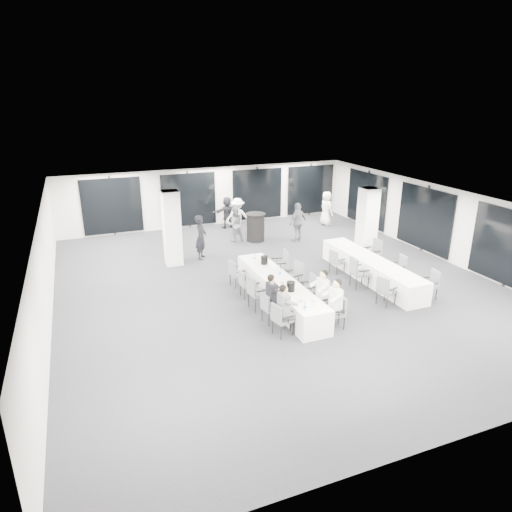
{
  "coord_description": "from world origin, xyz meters",
  "views": [
    {
      "loc": [
        -5.91,
        -12.96,
        6.06
      ],
      "look_at": [
        -0.82,
        -0.2,
        1.18
      ],
      "focal_mm": 32.0,
      "sensor_mm": 36.0,
      "label": 1
    }
  ],
  "objects_px": {
    "standing_guest_c": "(238,214)",
    "banquet_table_main": "(279,291)",
    "chair_main_right_second": "(325,298)",
    "ice_bucket_far": "(264,260)",
    "chair_main_left_far": "(236,272)",
    "chair_main_right_mid": "(309,287)",
    "chair_side_right_near": "(431,283)",
    "chair_side_right_far": "(374,251)",
    "chair_main_left_fourth": "(245,282)",
    "chair_main_left_mid": "(256,290)",
    "standing_guest_e": "(326,206)",
    "chair_main_left_near": "(280,318)",
    "ice_bucket_near": "(291,286)",
    "chair_main_right_fourth": "(296,275)",
    "standing_guest_a": "(201,234)",
    "chair_side_left_mid": "(357,271)",
    "standing_guest_g": "(168,225)",
    "chair_side_right_mid": "(399,267)",
    "chair_main_left_second": "(269,306)",
    "standing_guest_d": "(298,220)",
    "chair_side_left_far": "(336,260)",
    "standing_guest_b": "(235,222)",
    "banquet_table_side": "(371,269)",
    "chair_main_right_near": "(338,310)",
    "chair_side_left_near": "(385,289)",
    "standing_guest_f": "(227,210)",
    "chair_main_right_far": "(281,263)",
    "cocktail_table": "(256,227)"
  },
  "relations": [
    {
      "from": "standing_guest_c",
      "to": "banquet_table_main",
      "type": "bearing_deg",
      "value": 97.93
    },
    {
      "from": "chair_main_right_second",
      "to": "ice_bucket_far",
      "type": "xyz_separation_m",
      "value": [
        -0.74,
        2.75,
        0.32
      ]
    },
    {
      "from": "chair_main_left_far",
      "to": "chair_main_right_mid",
      "type": "relative_size",
      "value": 0.98
    },
    {
      "from": "banquet_table_main",
      "to": "chair_side_right_near",
      "type": "distance_m",
      "value": 4.76
    },
    {
      "from": "chair_main_right_mid",
      "to": "chair_side_right_far",
      "type": "height_order",
      "value": "chair_side_right_far"
    },
    {
      "from": "standing_guest_c",
      "to": "chair_main_left_fourth",
      "type": "bearing_deg",
      "value": 90.16
    },
    {
      "from": "chair_side_right_far",
      "to": "chair_main_right_second",
      "type": "bearing_deg",
      "value": 128.24
    },
    {
      "from": "chair_main_left_mid",
      "to": "standing_guest_e",
      "type": "height_order",
      "value": "standing_guest_e"
    },
    {
      "from": "chair_main_left_near",
      "to": "chair_main_right_second",
      "type": "xyz_separation_m",
      "value": [
        1.66,
        0.55,
        0.04
      ]
    },
    {
      "from": "standing_guest_e",
      "to": "ice_bucket_far",
      "type": "relative_size",
      "value": 6.91
    },
    {
      "from": "ice_bucket_near",
      "to": "chair_main_right_fourth",
      "type": "bearing_deg",
      "value": 58.67
    },
    {
      "from": "standing_guest_a",
      "to": "ice_bucket_near",
      "type": "bearing_deg",
      "value": -139.01
    },
    {
      "from": "chair_side_left_mid",
      "to": "standing_guest_g",
      "type": "bearing_deg",
      "value": -138.51
    },
    {
      "from": "chair_side_right_mid",
      "to": "standing_guest_e",
      "type": "xyz_separation_m",
      "value": [
        1.29,
        7.18,
        0.42
      ]
    },
    {
      "from": "chair_main_left_second",
      "to": "chair_main_right_second",
      "type": "bearing_deg",
      "value": 73.68
    },
    {
      "from": "chair_main_right_fourth",
      "to": "standing_guest_d",
      "type": "relative_size",
      "value": 0.51
    },
    {
      "from": "chair_main_right_fourth",
      "to": "chair_side_left_mid",
      "type": "relative_size",
      "value": 0.94
    },
    {
      "from": "standing_guest_c",
      "to": "ice_bucket_near",
      "type": "distance_m",
      "value": 8.37
    },
    {
      "from": "chair_side_left_far",
      "to": "standing_guest_b",
      "type": "height_order",
      "value": "standing_guest_b"
    },
    {
      "from": "ice_bucket_far",
      "to": "chair_main_left_near",
      "type": "bearing_deg",
      "value": -105.65
    },
    {
      "from": "chair_main_left_mid",
      "to": "ice_bucket_near",
      "type": "bearing_deg",
      "value": 40.63
    },
    {
      "from": "chair_main_left_fourth",
      "to": "standing_guest_g",
      "type": "xyz_separation_m",
      "value": [
        -1.17,
        6.15,
        0.4
      ]
    },
    {
      "from": "chair_main_right_mid",
      "to": "chair_side_left_mid",
      "type": "bearing_deg",
      "value": -75.04
    },
    {
      "from": "chair_main_left_second",
      "to": "chair_main_right_second",
      "type": "xyz_separation_m",
      "value": [
        1.66,
        -0.22,
        0.06
      ]
    },
    {
      "from": "banquet_table_side",
      "to": "chair_main_left_fourth",
      "type": "bearing_deg",
      "value": 177.03
    },
    {
      "from": "chair_main_left_near",
      "to": "chair_side_left_far",
      "type": "distance_m",
      "value": 4.98
    },
    {
      "from": "chair_side_left_far",
      "to": "ice_bucket_far",
      "type": "bearing_deg",
      "value": -102.34
    },
    {
      "from": "chair_main_right_near",
      "to": "chair_side_right_far",
      "type": "relative_size",
      "value": 0.87
    },
    {
      "from": "chair_main_right_mid",
      "to": "ice_bucket_near",
      "type": "distance_m",
      "value": 1.08
    },
    {
      "from": "chair_side_right_near",
      "to": "chair_main_left_near",
      "type": "bearing_deg",
      "value": 103.69
    },
    {
      "from": "chair_main_right_near",
      "to": "standing_guest_g",
      "type": "relative_size",
      "value": 0.5
    },
    {
      "from": "chair_main_right_near",
      "to": "standing_guest_d",
      "type": "distance_m",
      "value": 7.85
    },
    {
      "from": "chair_side_right_near",
      "to": "chair_main_left_fourth",
      "type": "bearing_deg",
      "value": 76.77
    },
    {
      "from": "banquet_table_side",
      "to": "standing_guest_g",
      "type": "height_order",
      "value": "standing_guest_g"
    },
    {
      "from": "chair_main_left_near",
      "to": "chair_side_left_far",
      "type": "relative_size",
      "value": 1.05
    },
    {
      "from": "chair_side_left_far",
      "to": "ice_bucket_far",
      "type": "distance_m",
      "value": 2.8
    },
    {
      "from": "standing_guest_c",
      "to": "chair_side_left_mid",
      "type": "bearing_deg",
      "value": 119.95
    },
    {
      "from": "chair_side_left_near",
      "to": "standing_guest_f",
      "type": "height_order",
      "value": "standing_guest_f"
    },
    {
      "from": "chair_main_right_near",
      "to": "ice_bucket_far",
      "type": "distance_m",
      "value": 3.57
    },
    {
      "from": "chair_side_left_near",
      "to": "ice_bucket_far",
      "type": "distance_m",
      "value": 3.95
    },
    {
      "from": "banquet_table_main",
      "to": "chair_main_left_second",
      "type": "bearing_deg",
      "value": -126.51
    },
    {
      "from": "chair_main_right_fourth",
      "to": "standing_guest_g",
      "type": "bearing_deg",
      "value": 11.55
    },
    {
      "from": "chair_main_left_second",
      "to": "chair_side_left_mid",
      "type": "height_order",
      "value": "chair_side_left_mid"
    },
    {
      "from": "chair_main_right_far",
      "to": "chair_main_left_second",
      "type": "bearing_deg",
      "value": 159.2
    },
    {
      "from": "chair_main_left_far",
      "to": "standing_guest_f",
      "type": "xyz_separation_m",
      "value": [
        1.98,
        6.87,
        0.34
      ]
    },
    {
      "from": "chair_main_right_near",
      "to": "chair_side_right_mid",
      "type": "xyz_separation_m",
      "value": [
        3.7,
        2.11,
        0.0
      ]
    },
    {
      "from": "ice_bucket_far",
      "to": "ice_bucket_near",
      "type": "bearing_deg",
      "value": -93.67
    },
    {
      "from": "cocktail_table",
      "to": "chair_main_left_mid",
      "type": "bearing_deg",
      "value": -111.67
    },
    {
      "from": "standing_guest_a",
      "to": "chair_main_right_near",
      "type": "bearing_deg",
      "value": -133.86
    },
    {
      "from": "chair_main_left_second",
      "to": "chair_main_left_mid",
      "type": "xyz_separation_m",
      "value": [
        -0.01,
        0.95,
        0.09
      ]
    }
  ]
}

